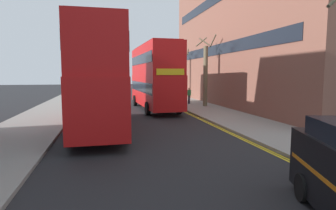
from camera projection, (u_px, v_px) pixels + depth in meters
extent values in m
cube|color=gray|center=(240.00, 121.00, 18.51)|extent=(4.00, 80.00, 0.14)
cube|color=gray|center=(26.00, 129.00, 15.66)|extent=(4.00, 80.00, 0.14)
cube|color=yellow|center=(223.00, 129.00, 16.12)|extent=(0.10, 56.00, 0.01)
cube|color=yellow|center=(220.00, 129.00, 16.08)|extent=(0.10, 56.00, 0.01)
cube|color=red|center=(99.00, 99.00, 15.68)|extent=(2.58, 10.82, 2.60)
cube|color=red|center=(98.00, 53.00, 15.41)|extent=(2.53, 10.60, 2.50)
cube|color=black|center=(99.00, 94.00, 15.65)|extent=(2.60, 10.39, 0.84)
cube|color=black|center=(98.00, 51.00, 15.39)|extent=(2.59, 10.17, 0.80)
cube|color=yellow|center=(99.00, 72.00, 20.72)|extent=(2.00, 0.07, 0.44)
cube|color=maroon|center=(97.00, 29.00, 15.26)|extent=(2.32, 9.74, 0.10)
cylinder|color=black|center=(81.00, 113.00, 18.78)|extent=(0.31, 1.04, 1.04)
cylinder|color=black|center=(119.00, 112.00, 19.34)|extent=(0.31, 1.04, 1.04)
cylinder|color=black|center=(70.00, 134.00, 12.30)|extent=(0.31, 1.04, 1.04)
cylinder|color=black|center=(127.00, 131.00, 12.86)|extent=(0.31, 1.04, 1.04)
cube|color=red|center=(154.00, 90.00, 24.82)|extent=(2.90, 10.89, 2.60)
cube|color=red|center=(154.00, 61.00, 24.54)|extent=(2.85, 10.67, 2.50)
cube|color=black|center=(154.00, 87.00, 24.79)|extent=(2.92, 10.46, 0.84)
cube|color=black|center=(154.00, 60.00, 24.53)|extent=(2.90, 10.24, 0.80)
cube|color=yellow|center=(170.00, 72.00, 19.48)|extent=(2.00, 0.14, 0.44)
cube|color=maroon|center=(154.00, 46.00, 24.40)|extent=(2.61, 9.80, 0.10)
cylinder|color=black|center=(179.00, 108.00, 22.06)|extent=(0.34, 1.05, 1.04)
cylinder|color=black|center=(148.00, 109.00, 21.42)|extent=(0.34, 1.05, 1.04)
cylinder|color=black|center=(160.00, 100.00, 28.49)|extent=(0.34, 1.05, 1.04)
cylinder|color=black|center=(135.00, 101.00, 27.85)|extent=(0.34, 1.05, 1.04)
cylinder|color=black|center=(303.00, 188.00, 6.93)|extent=(0.42, 0.71, 0.68)
cylinder|color=#2D2D38|center=(189.00, 100.00, 28.48)|extent=(0.22, 0.22, 0.85)
cube|color=#338C4C|center=(189.00, 93.00, 28.40)|extent=(0.34, 0.22, 0.56)
sphere|color=tan|center=(189.00, 89.00, 28.36)|extent=(0.20, 0.20, 0.20)
cylinder|color=#6B6047|center=(205.00, 76.00, 26.32)|extent=(0.41, 0.41, 5.60)
cylinder|color=#6B6047|center=(213.00, 41.00, 26.12)|extent=(0.13, 1.43, 1.05)
cylinder|color=#6B6047|center=(202.00, 42.00, 26.48)|extent=(1.25, 0.58, 0.95)
cylinder|color=#6B6047|center=(204.00, 42.00, 25.54)|extent=(0.88, 0.71, 0.76)
cylinder|color=#6B6047|center=(184.00, 76.00, 35.41)|extent=(0.41, 0.41, 5.42)
cylinder|color=#6B6047|center=(188.00, 52.00, 35.10)|extent=(0.28, 1.01, 0.76)
cylinder|color=#6B6047|center=(180.00, 52.00, 35.39)|extent=(0.95, 0.88, 0.87)
cylinder|color=#6B6047|center=(183.00, 50.00, 34.36)|extent=(1.38, 0.82, 1.10)
cube|color=brown|center=(263.00, 33.00, 28.15)|extent=(10.00, 28.00, 14.41)
cube|color=black|center=(216.00, 50.00, 27.24)|extent=(0.04, 24.64, 1.00)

